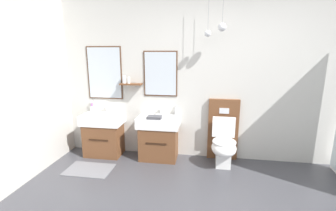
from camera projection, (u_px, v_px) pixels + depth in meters
The scene contains 10 objects.
wall_back at pixel (220, 77), 3.70m from camera, with size 5.44×0.40×2.66m.
bath_mat at pixel (89, 170), 3.50m from camera, with size 0.68×0.44×0.01m, color slate.
vanity_sink_left at pixel (104, 133), 3.97m from camera, with size 0.67×0.45×0.71m.
tap_on_left_sink at pixel (106, 108), 4.03m from camera, with size 0.03×0.13×0.11m.
vanity_sink_right at pixel (159, 137), 3.82m from camera, with size 0.67×0.45×0.71m.
tap_on_right_sink at pixel (160, 110), 3.88m from camera, with size 0.03×0.13×0.11m.
toilet at pixel (223, 140), 3.65m from camera, with size 0.48×0.62×1.00m.
toothbrush_cup at pixel (92, 108), 4.06m from camera, with size 0.07×0.07×0.19m.
soap_dispenser at pixel (176, 111), 3.84m from camera, with size 0.06×0.06×0.17m.
folded_hand_towel at pixel (155, 117), 3.63m from camera, with size 0.22×0.16×0.04m, color #47474C.
Camera 1 is at (-0.26, -1.88, 1.73)m, focal length 25.01 mm.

